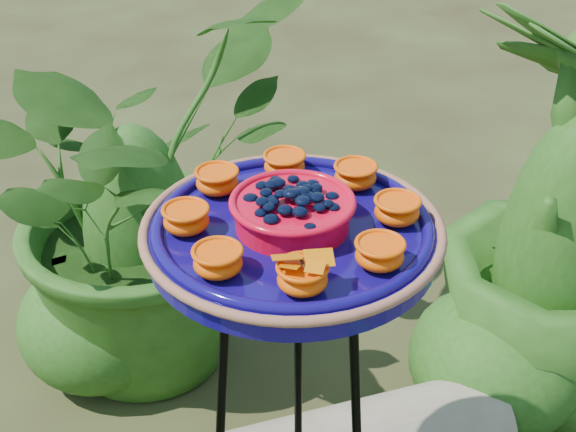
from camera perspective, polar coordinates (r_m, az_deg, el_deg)
The scene contains 4 objects.
tripod_stand at distance 1.35m, azimuth 0.27°, elevation -13.60°, with size 0.31×0.33×0.81m.
feeder_dish at distance 1.13m, azimuth 0.32°, elevation -0.82°, with size 0.43×0.43×0.10m.
shrub_back_left at distance 1.99m, azimuth -10.78°, elevation 2.03°, with size 0.88×0.76×0.98m, color #234B14.
shrub_back_right at distance 1.91m, azimuth 19.19°, elevation -0.32°, with size 0.56×0.56×0.99m, color #234B14.
Camera 1 is at (-0.03, -1.06, 1.46)m, focal length 50.00 mm.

